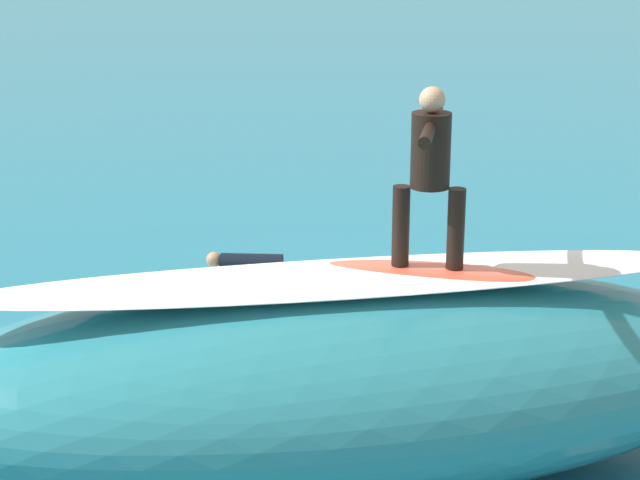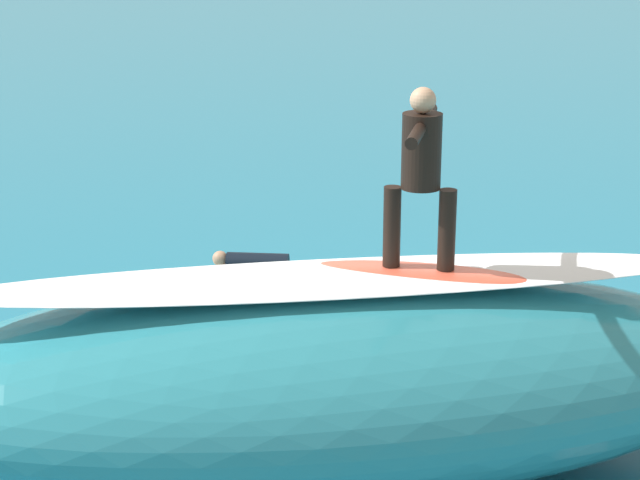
% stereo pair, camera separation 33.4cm
% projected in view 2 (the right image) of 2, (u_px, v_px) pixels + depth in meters
% --- Properties ---
extents(ground_plane, '(120.00, 120.00, 0.00)m').
position_uv_depth(ground_plane, '(398.00, 358.00, 11.46)').
color(ground_plane, teal).
extents(wave_crest, '(7.68, 4.31, 1.71)m').
position_uv_depth(wave_crest, '(330.00, 380.00, 8.93)').
color(wave_crest, teal).
rests_on(wave_crest, ground_plane).
extents(wave_foam_lip, '(6.22, 2.33, 0.08)m').
position_uv_depth(wave_foam_lip, '(330.00, 279.00, 8.66)').
color(wave_foam_lip, white).
rests_on(wave_foam_lip, wave_crest).
extents(surfboard_riding, '(1.86, 0.69, 0.10)m').
position_uv_depth(surfboard_riding, '(418.00, 273.00, 8.76)').
color(surfboard_riding, '#E0563D').
rests_on(surfboard_riding, wave_crest).
extents(surfer_riding, '(0.58, 1.39, 1.47)m').
position_uv_depth(surfer_riding, '(421.00, 165.00, 8.48)').
color(surfer_riding, black).
rests_on(surfer_riding, surfboard_riding).
extents(surfboard_paddling, '(2.01, 0.57, 0.07)m').
position_uv_depth(surfboard_paddling, '(258.00, 277.00, 13.82)').
color(surfboard_paddling, '#EAE5C6').
rests_on(surfboard_paddling, ground_plane).
extents(surfer_paddling, '(1.64, 0.30, 0.30)m').
position_uv_depth(surfer_paddling, '(267.00, 265.00, 13.76)').
color(surfer_paddling, black).
rests_on(surfer_paddling, surfboard_paddling).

